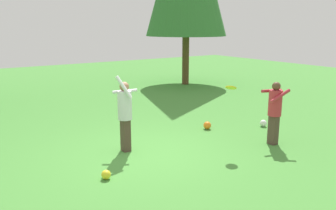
{
  "coord_description": "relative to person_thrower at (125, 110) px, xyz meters",
  "views": [
    {
      "loc": [
        -4.04,
        -6.96,
        3.06
      ],
      "look_at": [
        0.86,
        0.25,
        1.05
      ],
      "focal_mm": 37.73,
      "sensor_mm": 36.0,
      "label": 1
    }
  ],
  "objects": [
    {
      "name": "ball_white",
      "position": [
        4.45,
        -0.47,
        -0.93
      ],
      "size": [
        0.21,
        0.21,
        0.21
      ],
      "primitive_type": "sphere",
      "color": "white",
      "rests_on": "ground_plane"
    },
    {
      "name": "person_catcher",
      "position": [
        3.41,
        -1.69,
        -0.06
      ],
      "size": [
        0.67,
        0.63,
        1.64
      ],
      "rotation": [
        0.0,
        0.0,
        2.83
      ],
      "color": "#4C382D",
      "rests_on": "ground_plane"
    },
    {
      "name": "ground_plane",
      "position": [
        0.27,
        -0.43,
        -1.03
      ],
      "size": [
        40.0,
        40.0,
        0.0
      ],
      "primitive_type": "plane",
      "color": "#478C38"
    },
    {
      "name": "person_thrower",
      "position": [
        0.0,
        0.0,
        0.0
      ],
      "size": [
        0.67,
        0.66,
        1.91
      ],
      "rotation": [
        0.0,
        0.0,
        -0.53
      ],
      "color": "#4C382D",
      "rests_on": "ground_plane"
    },
    {
      "name": "ball_yellow",
      "position": [
        -1.09,
        -1.23,
        -0.94
      ],
      "size": [
        0.19,
        0.19,
        0.19
      ],
      "primitive_type": "sphere",
      "color": "yellow",
      "rests_on": "ground_plane"
    },
    {
      "name": "frisbee",
      "position": [
        2.21,
        -1.3,
        0.52
      ],
      "size": [
        0.36,
        0.37,
        0.13
      ],
      "color": "yellow"
    },
    {
      "name": "ball_orange",
      "position": [
        2.86,
        0.29,
        -0.92
      ],
      "size": [
        0.23,
        0.23,
        0.23
      ],
      "primitive_type": "sphere",
      "color": "orange",
      "rests_on": "ground_plane"
    }
  ]
}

